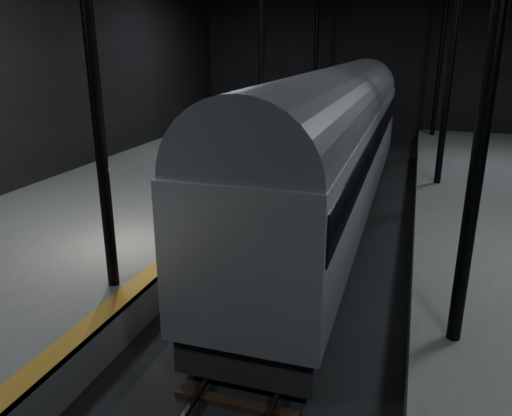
% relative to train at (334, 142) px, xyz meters
% --- Properties ---
extents(ground, '(44.00, 44.00, 0.00)m').
position_rel_train_xyz_m(ground, '(0.00, -4.55, -3.12)').
color(ground, black).
rests_on(ground, ground).
extents(platform_left, '(9.00, 43.80, 1.00)m').
position_rel_train_xyz_m(platform_left, '(-7.50, -4.55, -2.62)').
color(platform_left, '#545451').
rests_on(platform_left, ground).
extents(tactile_strip, '(0.50, 43.80, 0.01)m').
position_rel_train_xyz_m(tactile_strip, '(-3.25, -4.55, -2.12)').
color(tactile_strip, '#90611A').
rests_on(tactile_strip, platform_left).
extents(track, '(2.40, 43.00, 0.24)m').
position_rel_train_xyz_m(track, '(0.00, -4.55, -3.05)').
color(track, '#3F3328').
rests_on(track, ground).
extents(train, '(3.13, 20.93, 5.60)m').
position_rel_train_xyz_m(train, '(0.00, 0.00, 0.00)').
color(train, '#9FA1A6').
rests_on(train, ground).
extents(woman, '(0.55, 0.36, 1.50)m').
position_rel_train_xyz_m(woman, '(-4.86, -3.25, -1.37)').
color(woman, tan).
rests_on(woman, platform_left).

